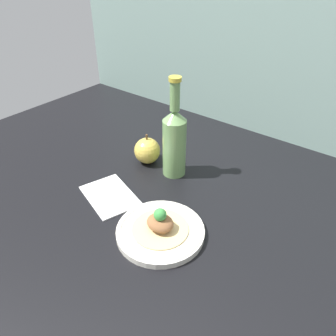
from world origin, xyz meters
TOP-DOWN VIEW (x-y plane):
  - ground_plane at (0.00, 0.00)cm, footprint 180.00×110.00cm
  - wall_backsplash at (0.00, 53.50)cm, footprint 180.00×3.00cm
  - plate at (6.28, -14.50)cm, footprint 22.68×22.68cm
  - plated_food at (6.28, -14.50)cm, footprint 14.54×14.54cm
  - cider_bottle at (-7.66, 9.67)cm, footprint 7.34×7.34cm
  - apple at (-18.76, 9.30)cm, footprint 8.81×8.81cm
  - napkin at (-15.24, -11.83)cm, footprint 20.84×17.42cm

SIDE VIEW (x-z plane):
  - ground_plane at x=0.00cm, z-range -4.00..0.00cm
  - napkin at x=-15.24cm, z-range 0.00..0.80cm
  - plate at x=6.28cm, z-range 0.07..2.10cm
  - plated_food at x=6.28cm, z-range 0.32..6.91cm
  - apple at x=-18.76cm, z-range -0.84..9.66cm
  - cider_bottle at x=-7.66cm, z-range -3.78..28.14cm
  - wall_backsplash at x=0.00cm, z-range 0.00..80.00cm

